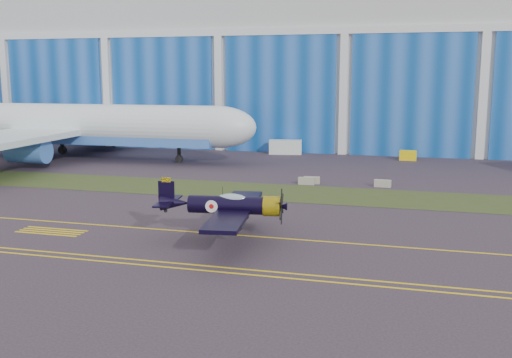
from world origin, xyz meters
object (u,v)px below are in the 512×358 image
(shipping_container, at_px, (285,147))
(warbird, at_px, (227,205))
(jetliner, at_px, (60,80))
(tug, at_px, (408,155))

(shipping_container, bearing_deg, warbird, -92.55)
(warbird, height_order, jetliner, jetliner)
(warbird, height_order, shipping_container, warbird)
(warbird, distance_m, shipping_container, 54.47)
(jetliner, height_order, tug, jetliner)
(warbird, relative_size, tug, 6.02)
(jetliner, distance_m, tug, 56.50)
(shipping_container, height_order, tug, shipping_container)
(tug, bearing_deg, warbird, -103.58)
(shipping_container, bearing_deg, jetliner, -166.13)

